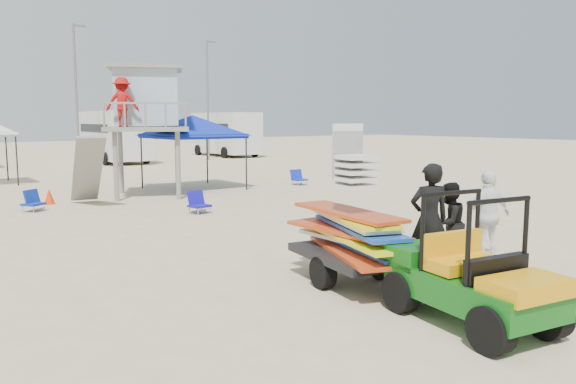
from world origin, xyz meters
TOP-DOWN VIEW (x-y plane):
  - ground at (0.00, 0.00)m, footprint 140.00×140.00m
  - utility_cart at (0.30, -1.45)m, footprint 1.42×2.39m
  - surf_trailer at (0.30, 0.88)m, footprint 1.65×2.65m
  - man_left at (1.82, 0.58)m, footprint 0.84×0.71m
  - man_mid at (2.67, 0.83)m, footprint 0.79×0.63m
  - man_right at (3.52, 0.58)m, footprint 1.09×0.62m
  - lifeguard_tower at (1.58, 13.28)m, footprint 3.67×3.67m
  - canopy_blue at (3.90, 14.17)m, footprint 3.30×3.30m
  - cone_far at (-1.70, 13.22)m, footprint 0.34×0.34m
  - beach_chair_a at (-2.43, 12.05)m, footprint 0.73×0.83m
  - beach_chair_b at (1.44, 8.86)m, footprint 0.63×0.68m
  - beach_chair_c at (8.11, 12.97)m, footprint 0.56×0.60m
  - rv_mid_right at (6.00, 29.99)m, footprint 2.64×7.00m
  - rv_far_right at (15.00, 31.49)m, footprint 2.64×6.60m
  - light_pole_left at (3.00, 27.00)m, footprint 0.14×0.14m
  - light_pole_right at (12.00, 28.50)m, footprint 0.14×0.14m

SIDE VIEW (x-z plane):
  - ground at x=0.00m, z-range 0.00..0.00m
  - cone_far at x=-1.70m, z-range 0.00..0.50m
  - beach_chair_a at x=-2.43m, z-range -0.01..0.63m
  - beach_chair_b at x=1.44m, z-range -0.01..0.63m
  - beach_chair_c at x=8.11m, z-range -0.01..0.63m
  - man_mid at x=2.67m, z-range 0.00..1.55m
  - utility_cart at x=0.30m, z-range -0.06..1.66m
  - man_right at x=3.52m, z-range 0.00..1.74m
  - surf_trailer at x=0.30m, z-range -0.22..2.12m
  - man_left at x=1.82m, z-range 0.00..1.96m
  - rv_far_right at x=15.00m, z-range 0.17..3.42m
  - rv_mid_right at x=6.00m, z-range 0.17..3.42m
  - canopy_blue at x=3.90m, z-range 1.10..4.39m
  - lifeguard_tower at x=1.58m, z-range 1.09..5.55m
  - light_pole_left at x=3.00m, z-range 0.00..8.00m
  - light_pole_right at x=12.00m, z-range 0.00..8.00m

